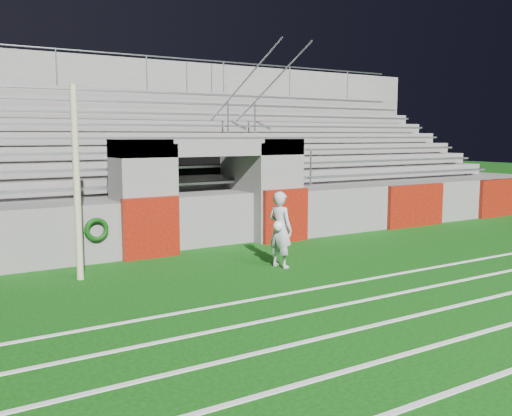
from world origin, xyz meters
TOP-DOWN VIEW (x-y plane):
  - ground at (0.00, 0.00)m, footprint 90.00×90.00m
  - field_post at (-3.65, 1.87)m, footprint 0.13×0.13m
  - stadium_structure at (0.00, 7.97)m, footprint 26.00×8.48m
  - goalkeeper_with_ball at (0.10, 0.71)m, footprint 0.50×0.65m
  - hose_coil at (-3.01, 2.93)m, footprint 0.50×0.14m

SIDE VIEW (x-z plane):
  - ground at x=0.00m, z-range 0.00..0.00m
  - hose_coil at x=-3.01m, z-range 0.49..1.00m
  - goalkeeper_with_ball at x=0.10m, z-range 0.00..1.57m
  - stadium_structure at x=0.00m, z-range -1.22..4.20m
  - field_post at x=-3.65m, z-range 0.00..3.60m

